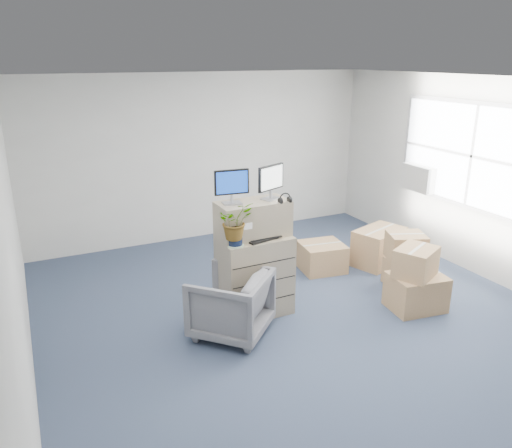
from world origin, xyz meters
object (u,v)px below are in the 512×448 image
at_px(monitor_left, 232,185).
at_px(filing_cabinet_lower, 255,275).
at_px(water_bottle, 255,226).
at_px(monitor_right, 271,180).
at_px(office_chair, 231,301).
at_px(potted_plant, 235,226).
at_px(keyboard, 263,238).

bearing_deg(monitor_left, filing_cabinet_lower, -9.07).
bearing_deg(water_bottle, filing_cabinet_lower, -116.91).
height_order(monitor_right, water_bottle, monitor_right).
xyz_separation_m(filing_cabinet_lower, office_chair, (-0.46, -0.33, -0.09)).
bearing_deg(monitor_right, potted_plant, 177.98).
distance_m(water_bottle, office_chair, 0.95).
distance_m(monitor_left, office_chair, 1.32).
bearing_deg(filing_cabinet_lower, office_chair, -145.12).
height_order(filing_cabinet_lower, potted_plant, potted_plant).
bearing_deg(monitor_right, monitor_left, 154.86).
relative_size(keyboard, office_chair, 0.54).
bearing_deg(filing_cabinet_lower, potted_plant, -154.68).
bearing_deg(monitor_left, potted_plant, -99.78).
xyz_separation_m(filing_cabinet_lower, monitor_left, (-0.26, 0.07, 1.15)).
xyz_separation_m(filing_cabinet_lower, potted_plant, (-0.32, -0.16, 0.74)).
bearing_deg(potted_plant, filing_cabinet_lower, 26.17).
xyz_separation_m(monitor_right, water_bottle, (-0.20, 0.02, -0.54)).
bearing_deg(monitor_left, water_bottle, 6.08).
distance_m(monitor_right, office_chair, 1.48).
distance_m(keyboard, potted_plant, 0.45).
bearing_deg(potted_plant, monitor_left, 73.57).
relative_size(monitor_left, keyboard, 0.91).
height_order(monitor_left, potted_plant, monitor_left).
distance_m(filing_cabinet_lower, potted_plant, 0.82).
distance_m(monitor_left, potted_plant, 0.48).
height_order(filing_cabinet_lower, monitor_left, monitor_left).
distance_m(monitor_left, water_bottle, 0.61).
distance_m(monitor_right, water_bottle, 0.58).
bearing_deg(water_bottle, monitor_right, -5.89).
bearing_deg(keyboard, monitor_left, 137.75).
height_order(keyboard, office_chair, keyboard).
relative_size(monitor_right, potted_plant, 0.86).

